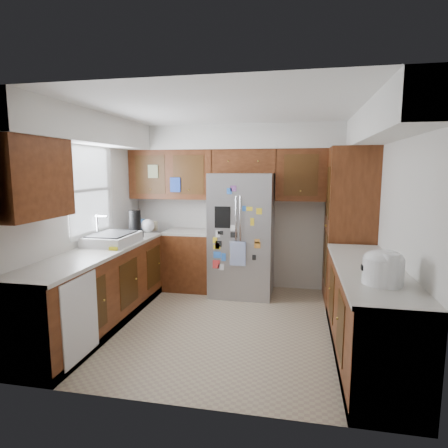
% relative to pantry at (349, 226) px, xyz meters
% --- Properties ---
extents(floor, '(3.60, 3.60, 0.00)m').
position_rel_pantry_xyz_m(floor, '(-1.50, -1.15, -1.07)').
color(floor, tan).
rests_on(floor, ground).
extents(room_shell, '(3.64, 3.24, 2.52)m').
position_rel_pantry_xyz_m(room_shell, '(-1.61, -0.79, 0.75)').
color(room_shell, beige).
rests_on(room_shell, ground).
extents(left_counter_run, '(1.36, 3.20, 0.92)m').
position_rel_pantry_xyz_m(left_counter_run, '(-2.86, -1.12, -0.65)').
color(left_counter_run, '#441F0D').
rests_on(left_counter_run, ground).
extents(right_counter_run, '(0.63, 2.25, 0.92)m').
position_rel_pantry_xyz_m(right_counter_run, '(0.00, -1.62, -0.65)').
color(right_counter_run, '#441F0D').
rests_on(right_counter_run, ground).
extents(pantry, '(0.60, 0.90, 2.15)m').
position_rel_pantry_xyz_m(pantry, '(0.00, 0.00, 0.00)').
color(pantry, '#441F0D').
rests_on(pantry, ground).
extents(fridge, '(0.90, 0.79, 1.80)m').
position_rel_pantry_xyz_m(fridge, '(-1.50, 0.05, -0.17)').
color(fridge, '#949398').
rests_on(fridge, ground).
extents(bridge_cabinet, '(0.96, 0.34, 0.35)m').
position_rel_pantry_xyz_m(bridge_cabinet, '(-1.50, 0.28, 0.90)').
color(bridge_cabinet, '#441F0D').
rests_on(bridge_cabinet, fridge).
extents(fridge_top_items, '(0.68, 0.33, 0.25)m').
position_rel_pantry_xyz_m(fridge_top_items, '(-1.49, 0.25, 1.19)').
color(fridge_top_items, blue).
rests_on(fridge_top_items, bridge_cabinet).
extents(sink_assembly, '(0.52, 0.73, 0.37)m').
position_rel_pantry_xyz_m(sink_assembly, '(-3.00, -1.05, -0.09)').
color(sink_assembly, silver).
rests_on(sink_assembly, left_counter_run).
extents(left_counter_clutter, '(0.34, 0.85, 0.38)m').
position_rel_pantry_xyz_m(left_counter_clutter, '(-2.95, -0.32, -0.02)').
color(left_counter_clutter, black).
rests_on(left_counter_clutter, left_counter_run).
extents(rice_cooker, '(0.33, 0.33, 0.29)m').
position_rel_pantry_xyz_m(rice_cooker, '(-0.00, -2.16, -0.01)').
color(rice_cooker, white).
rests_on(rice_cooker, right_counter_run).
extents(paper_towel, '(0.12, 0.12, 0.28)m').
position_rel_pantry_xyz_m(paper_towel, '(0.03, -2.28, -0.02)').
color(paper_towel, white).
rests_on(paper_towel, right_counter_run).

